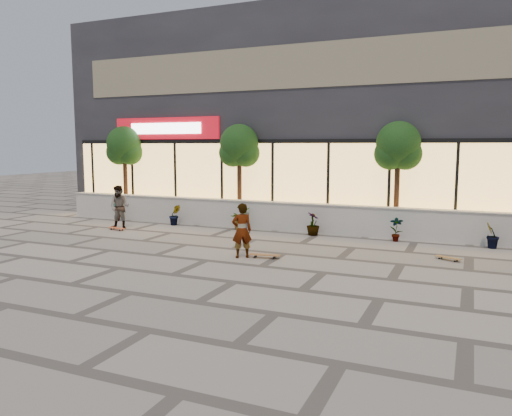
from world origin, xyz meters
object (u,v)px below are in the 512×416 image
at_px(skateboard_center, 265,255).
at_px(skater_left, 120,207).
at_px(tree_midwest, 239,148).
at_px(skater_center, 242,231).
at_px(tree_west, 124,148).
at_px(skateboard_left, 117,228).
at_px(tree_mideast, 398,149).
at_px(skateboard_right_near, 448,258).

bearing_deg(skateboard_center, skater_left, 150.83).
bearing_deg(skateboard_center, tree_midwest, 112.19).
bearing_deg(tree_midwest, skater_left, -143.15).
relative_size(skater_center, skater_left, 0.94).
relative_size(tree_west, skateboard_left, 5.20).
bearing_deg(skater_center, tree_west, -67.98).
bearing_deg(skateboard_left, tree_midwest, 50.67).
bearing_deg(skateboard_left, skater_center, -11.03).
distance_m(tree_mideast, skateboard_center, 6.55).
distance_m(tree_west, tree_mideast, 11.50).
height_order(tree_midwest, skateboard_right_near, tree_midwest).
relative_size(tree_west, tree_mideast, 1.00).
relative_size(skater_center, skateboard_center, 1.72).
bearing_deg(skateboard_center, skater_center, -171.39).
relative_size(tree_west, tree_midwest, 1.00).
bearing_deg(skateboard_center, skateboard_right_near, 10.70).
xyz_separation_m(skateboard_center, skateboard_left, (-6.73, 2.07, -0.01)).
xyz_separation_m(tree_midwest, skateboard_center, (3.21, -5.17, -2.90)).
height_order(tree_west, skateboard_right_near, tree_west).
height_order(skater_center, skater_left, skater_left).
height_order(tree_midwest, skater_center, tree_midwest).
distance_m(tree_mideast, skater_left, 10.27).
height_order(skater_center, skateboard_center, skater_center).
height_order(tree_midwest, skater_left, tree_midwest).
distance_m(tree_west, skateboard_right_near, 14.12).
xyz_separation_m(skateboard_center, skateboard_right_near, (4.66, 1.73, -0.01)).
bearing_deg(skateboard_right_near, skater_center, -134.13).
xyz_separation_m(tree_mideast, skateboard_left, (-9.52, -3.11, -2.91)).
relative_size(tree_midwest, skater_center, 2.57).
bearing_deg(skateboard_left, tree_west, 131.74).
height_order(tree_west, tree_midwest, same).
bearing_deg(tree_mideast, skater_center, -122.23).
relative_size(skateboard_left, skateboard_right_near, 1.03).
bearing_deg(skateboard_center, skateboard_left, 153.28).
bearing_deg(skater_center, skateboard_center, 163.80).
bearing_deg(skater_center, tree_midwest, -98.52).
distance_m(skater_center, skateboard_left, 6.58).
bearing_deg(tree_midwest, skateboard_center, -58.16).
height_order(skateboard_left, skateboard_right_near, skateboard_left).
xyz_separation_m(skater_left, skateboard_left, (0.13, -0.37, -0.73)).
bearing_deg(skater_left, skateboard_right_near, -16.23).
bearing_deg(tree_mideast, skateboard_left, -161.93).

